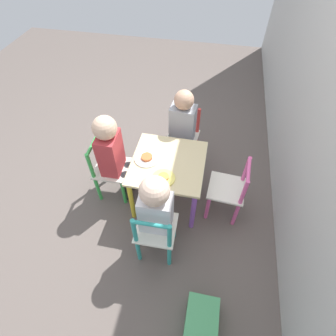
% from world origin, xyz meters
% --- Properties ---
extents(ground_plane, '(6.00, 6.00, 0.00)m').
position_xyz_m(ground_plane, '(0.00, 0.00, 0.00)').
color(ground_plane, '#5B514C').
extents(kids_table, '(0.52, 0.52, 0.44)m').
position_xyz_m(kids_table, '(0.00, 0.00, 0.37)').
color(kids_table, beige).
rests_on(kids_table, ground_plane).
extents(chair_green, '(0.27, 0.27, 0.54)m').
position_xyz_m(chair_green, '(0.01, -0.47, 0.27)').
color(chair_green, silver).
rests_on(chair_green, ground_plane).
extents(chair_teal, '(0.27, 0.27, 0.54)m').
position_xyz_m(chair_teal, '(0.47, 0.01, 0.27)').
color(chair_teal, silver).
rests_on(chair_teal, ground_plane).
extents(chair_red, '(0.28, 0.28, 0.54)m').
position_xyz_m(chair_red, '(-0.47, 0.04, 0.27)').
color(chair_red, silver).
rests_on(chair_red, ground_plane).
extents(chair_pink, '(0.28, 0.28, 0.54)m').
position_xyz_m(chair_pink, '(0.03, 0.47, 0.27)').
color(chair_pink, silver).
rests_on(chair_pink, ground_plane).
extents(child_front, '(0.20, 0.22, 0.79)m').
position_xyz_m(child_front, '(0.01, -0.41, 0.48)').
color(child_front, '#38383D').
rests_on(child_front, ground_plane).
extents(child_right, '(0.22, 0.20, 0.76)m').
position_xyz_m(child_right, '(0.41, 0.01, 0.47)').
color(child_right, '#38383D').
rests_on(child_right, ground_plane).
extents(child_left, '(0.22, 0.21, 0.76)m').
position_xyz_m(child_left, '(-0.40, 0.04, 0.45)').
color(child_left, '#4C608E').
rests_on(child_left, ground_plane).
extents(plate_front, '(0.18, 0.18, 0.03)m').
position_xyz_m(plate_front, '(-0.00, -0.16, 0.45)').
color(plate_front, white).
rests_on(plate_front, kids_table).
extents(plate_right, '(0.16, 0.16, 0.03)m').
position_xyz_m(plate_right, '(0.16, 0.00, 0.45)').
color(plate_right, '#EADB66').
rests_on(plate_right, kids_table).
extents(storage_bin, '(0.35, 0.19, 0.16)m').
position_xyz_m(storage_bin, '(0.93, 0.38, 0.08)').
color(storage_bin, '#3D8E56').
rests_on(storage_bin, ground_plane).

